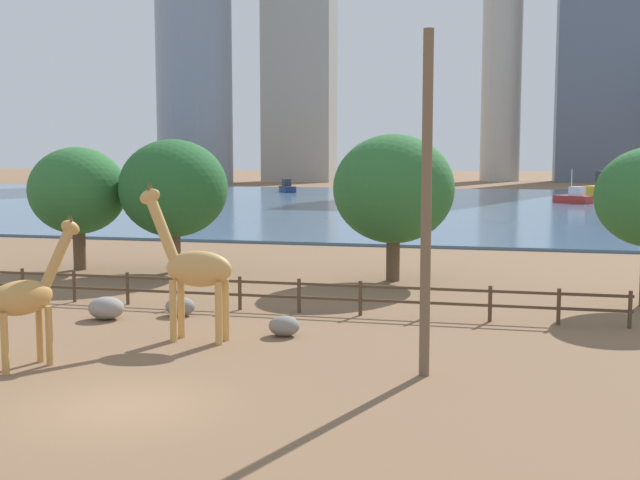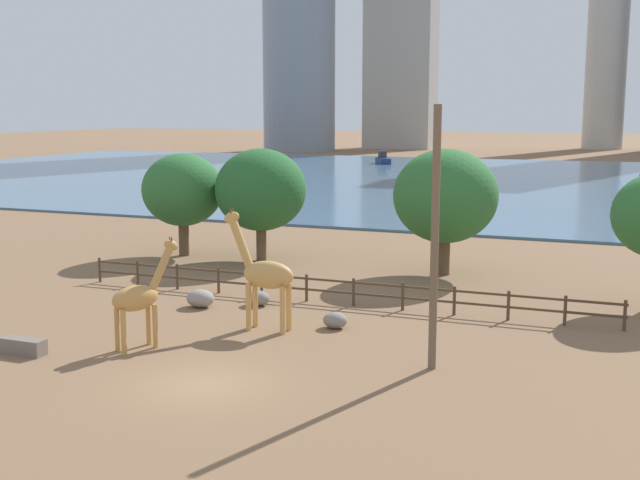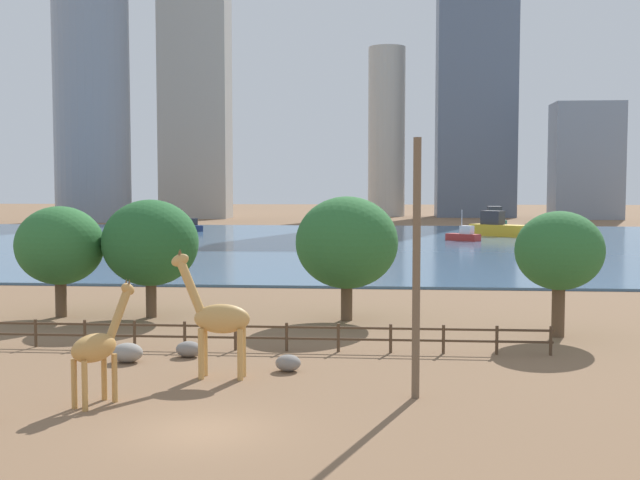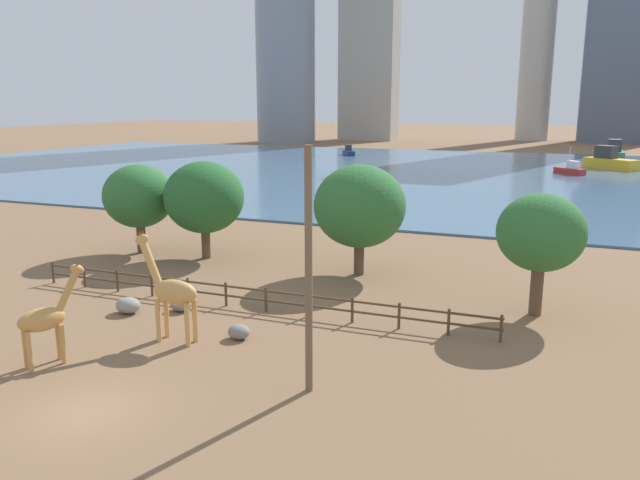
{
  "view_description": "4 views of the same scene",
  "coord_description": "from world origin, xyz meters",
  "px_view_note": "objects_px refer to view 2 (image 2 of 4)",
  "views": [
    {
      "loc": [
        8.86,
        -16.86,
        5.96
      ],
      "look_at": [
        1.64,
        13.33,
        2.64
      ],
      "focal_mm": 45.0,
      "sensor_mm": 36.0,
      "label": 1
    },
    {
      "loc": [
        12.87,
        -22.32,
        9.09
      ],
      "look_at": [
        0.28,
        9.93,
        3.36
      ],
      "focal_mm": 45.0,
      "sensor_mm": 36.0,
      "label": 2
    },
    {
      "loc": [
        5.51,
        -23.77,
        7.57
      ],
      "look_at": [
        1.33,
        28.86,
        3.9
      ],
      "focal_mm": 45.0,
      "sensor_mm": 36.0,
      "label": 3
    },
    {
      "loc": [
        14.94,
        -15.7,
        10.7
      ],
      "look_at": [
        0.43,
        21.57,
        1.74
      ],
      "focal_mm": 35.0,
      "sensor_mm": 36.0,
      "label": 4
    }
  ],
  "objects_px": {
    "feeding_trough": "(23,346)",
    "boat_sailboat": "(383,159)",
    "tree_right_tall": "(445,196)",
    "giraffe_companion": "(264,274)",
    "boulder_by_pole": "(200,298)",
    "tree_left_small": "(183,190)",
    "boulder_small": "(335,320)",
    "giraffe_tall": "(139,297)",
    "utility_pole": "(435,240)",
    "tree_left_large": "(261,190)",
    "boulder_near_fence": "(258,298)"
  },
  "relations": [
    {
      "from": "feeding_trough",
      "to": "boat_sailboat",
      "type": "relative_size",
      "value": 0.38
    },
    {
      "from": "feeding_trough",
      "to": "tree_right_tall",
      "type": "xyz_separation_m",
      "value": [
        11.43,
        19.97,
        4.04
      ]
    },
    {
      "from": "giraffe_companion",
      "to": "boulder_by_pole",
      "type": "distance_m",
      "value": 5.38
    },
    {
      "from": "tree_left_small",
      "to": "boulder_small",
      "type": "bearing_deg",
      "value": -40.1
    },
    {
      "from": "tree_left_small",
      "to": "boat_sailboat",
      "type": "bearing_deg",
      "value": 98.24
    },
    {
      "from": "giraffe_tall",
      "to": "boulder_small",
      "type": "height_order",
      "value": "giraffe_tall"
    },
    {
      "from": "boulder_by_pole",
      "to": "utility_pole",
      "type": "bearing_deg",
      "value": -21.62
    },
    {
      "from": "boulder_by_pole",
      "to": "tree_right_tall",
      "type": "relative_size",
      "value": 0.19
    },
    {
      "from": "giraffe_tall",
      "to": "boulder_by_pole",
      "type": "relative_size",
      "value": 3.21
    },
    {
      "from": "boulder_by_pole",
      "to": "tree_right_tall",
      "type": "xyz_separation_m",
      "value": [
        8.83,
        11.31,
        3.93
      ]
    },
    {
      "from": "tree_left_large",
      "to": "tree_left_small",
      "type": "xyz_separation_m",
      "value": [
        -5.18,
        -0.29,
        -0.17
      ]
    },
    {
      "from": "boulder_near_fence",
      "to": "tree_left_small",
      "type": "relative_size",
      "value": 0.18
    },
    {
      "from": "giraffe_companion",
      "to": "tree_right_tall",
      "type": "distance_m",
      "value": 14.53
    },
    {
      "from": "boulder_by_pole",
      "to": "boulder_near_fence",
      "type": "bearing_deg",
      "value": 28.0
    },
    {
      "from": "giraffe_companion",
      "to": "boulder_near_fence",
      "type": "relative_size",
      "value": 4.53
    },
    {
      "from": "giraffe_companion",
      "to": "boat_sailboat",
      "type": "xyz_separation_m",
      "value": [
        -23.67,
        94.68,
        -1.48
      ]
    },
    {
      "from": "boulder_near_fence",
      "to": "boat_sailboat",
      "type": "bearing_deg",
      "value": 103.35
    },
    {
      "from": "giraffe_companion",
      "to": "utility_pole",
      "type": "distance_m",
      "value": 8.28
    },
    {
      "from": "boulder_small",
      "to": "tree_right_tall",
      "type": "xyz_separation_m",
      "value": [
        1.8,
        12.39,
        4.0
      ]
    },
    {
      "from": "boulder_near_fence",
      "to": "tree_right_tall",
      "type": "distance_m",
      "value": 12.62
    },
    {
      "from": "boulder_small",
      "to": "giraffe_companion",
      "type": "bearing_deg",
      "value": -153.52
    },
    {
      "from": "boulder_by_pole",
      "to": "boulder_small",
      "type": "distance_m",
      "value": 7.11
    },
    {
      "from": "utility_pole",
      "to": "boulder_near_fence",
      "type": "distance_m",
      "value": 12.16
    },
    {
      "from": "boulder_by_pole",
      "to": "boulder_small",
      "type": "relative_size",
      "value": 1.27
    },
    {
      "from": "utility_pole",
      "to": "boat_sailboat",
      "type": "xyz_separation_m",
      "value": [
        -31.28,
        97.06,
        -3.72
      ]
    },
    {
      "from": "tree_left_large",
      "to": "feeding_trough",
      "type": "bearing_deg",
      "value": -90.77
    },
    {
      "from": "giraffe_companion",
      "to": "feeding_trough",
      "type": "height_order",
      "value": "giraffe_companion"
    },
    {
      "from": "utility_pole",
      "to": "boulder_near_fence",
      "type": "xyz_separation_m",
      "value": [
        -9.68,
        6.01,
        -4.26
      ]
    },
    {
      "from": "boulder_small",
      "to": "boulder_near_fence",
      "type": "bearing_deg",
      "value": 153.51
    },
    {
      "from": "utility_pole",
      "to": "boulder_near_fence",
      "type": "bearing_deg",
      "value": 148.16
    },
    {
      "from": "giraffe_companion",
      "to": "feeding_trough",
      "type": "bearing_deg",
      "value": 42.39
    },
    {
      "from": "boulder_by_pole",
      "to": "tree_left_large",
      "type": "height_order",
      "value": "tree_left_large"
    },
    {
      "from": "giraffe_companion",
      "to": "boulder_small",
      "type": "bearing_deg",
      "value": -152.96
    },
    {
      "from": "utility_pole",
      "to": "tree_left_large",
      "type": "xyz_separation_m",
      "value": [
        -14.35,
        16.21,
        -0.35
      ]
    },
    {
      "from": "tree_right_tall",
      "to": "boulder_small",
      "type": "bearing_deg",
      "value": -98.28
    },
    {
      "from": "tree_right_tall",
      "to": "boat_sailboat",
      "type": "bearing_deg",
      "value": 109.13
    },
    {
      "from": "tree_left_large",
      "to": "boat_sailboat",
      "type": "bearing_deg",
      "value": 101.82
    },
    {
      "from": "boulder_by_pole",
      "to": "feeding_trough",
      "type": "relative_size",
      "value": 0.73
    },
    {
      "from": "boulder_by_pole",
      "to": "tree_left_small",
      "type": "distance_m",
      "value": 13.94
    },
    {
      "from": "boulder_near_fence",
      "to": "feeding_trough",
      "type": "bearing_deg",
      "value": -116.51
    },
    {
      "from": "giraffe_companion",
      "to": "tree_right_tall",
      "type": "height_order",
      "value": "tree_right_tall"
    },
    {
      "from": "boulder_by_pole",
      "to": "feeding_trough",
      "type": "xyz_separation_m",
      "value": [
        -2.6,
        -8.66,
        -0.11
      ]
    },
    {
      "from": "boulder_near_fence",
      "to": "tree_left_large",
      "type": "height_order",
      "value": "tree_left_large"
    },
    {
      "from": "boulder_by_pole",
      "to": "feeding_trough",
      "type": "distance_m",
      "value": 9.05
    },
    {
      "from": "tree_left_small",
      "to": "boat_sailboat",
      "type": "height_order",
      "value": "tree_left_small"
    },
    {
      "from": "boulder_near_fence",
      "to": "feeding_trough",
      "type": "xyz_separation_m",
      "value": [
        -4.94,
        -9.91,
        -0.05
      ]
    },
    {
      "from": "utility_pole",
      "to": "boulder_small",
      "type": "relative_size",
      "value": 8.93
    },
    {
      "from": "giraffe_tall",
      "to": "utility_pole",
      "type": "distance_m",
      "value": 11.36
    },
    {
      "from": "utility_pole",
      "to": "tree_right_tall",
      "type": "relative_size",
      "value": 1.33
    },
    {
      "from": "tree_left_large",
      "to": "tree_left_small",
      "type": "distance_m",
      "value": 5.19
    }
  ]
}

